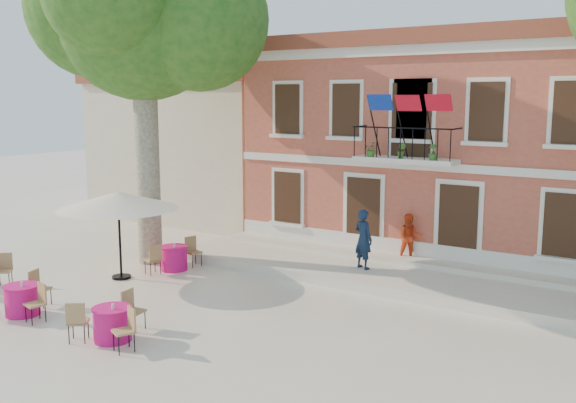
# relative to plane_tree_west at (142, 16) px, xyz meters

# --- Properties ---
(ground) EXTENTS (90.00, 90.00, 0.00)m
(ground) POSITION_rel_plane_tree_west_xyz_m (5.41, -1.97, -7.92)
(ground) COLOR beige
(ground) RESTS_ON ground
(main_building) EXTENTS (13.50, 9.59, 7.50)m
(main_building) POSITION_rel_plane_tree_west_xyz_m (7.41, 8.01, -4.14)
(main_building) COLOR #AA413D
(main_building) RESTS_ON ground
(neighbor_west) EXTENTS (9.40, 9.40, 6.40)m
(neighbor_west) POSITION_rel_plane_tree_west_xyz_m (-4.09, 9.03, -4.70)
(neighbor_west) COLOR beige
(neighbor_west) RESTS_ON ground
(terrace) EXTENTS (14.00, 3.40, 0.30)m
(terrace) POSITION_rel_plane_tree_west_xyz_m (7.41, 2.43, -7.77)
(terrace) COLOR silver
(terrace) RESTS_ON ground
(plane_tree_west) EXTENTS (5.48, 5.48, 10.77)m
(plane_tree_west) POSITION_rel_plane_tree_west_xyz_m (0.00, 0.00, 0.00)
(plane_tree_west) COLOR #A59E84
(plane_tree_west) RESTS_ON ground
(patio_umbrella) EXTENTS (3.56, 3.56, 2.65)m
(patio_umbrella) POSITION_rel_plane_tree_west_xyz_m (0.66, -1.88, -5.54)
(patio_umbrella) COLOR black
(patio_umbrella) RESTS_ON ground
(pedestrian_navy) EXTENTS (0.77, 0.63, 1.81)m
(pedestrian_navy) POSITION_rel_plane_tree_west_xyz_m (6.74, 2.17, -6.71)
(pedestrian_navy) COLOR #102038
(pedestrian_navy) RESTS_ON terrace
(pedestrian_orange) EXTENTS (0.92, 0.85, 1.52)m
(pedestrian_orange) POSITION_rel_plane_tree_west_xyz_m (7.57, 3.72, -6.86)
(pedestrian_orange) COLOR #DE421A
(pedestrian_orange) RESTS_ON terrace
(cafe_table_0) EXTENTS (1.78, 1.83, 0.95)m
(cafe_table_0) POSITION_rel_plane_tree_west_xyz_m (1.12, -5.53, -7.49)
(cafe_table_0) COLOR #D81482
(cafe_table_0) RESTS_ON ground
(cafe_table_1) EXTENTS (1.86, 1.72, 0.95)m
(cafe_table_1) POSITION_rel_plane_tree_west_xyz_m (4.34, -5.47, -7.49)
(cafe_table_1) COLOR #D81482
(cafe_table_1) RESTS_ON ground
(cafe_table_3) EXTENTS (0.93, 1.96, 0.95)m
(cafe_table_3) POSITION_rel_plane_tree_west_xyz_m (1.33, -0.31, -7.50)
(cafe_table_3) COLOR #D81482
(cafe_table_3) RESTS_ON ground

